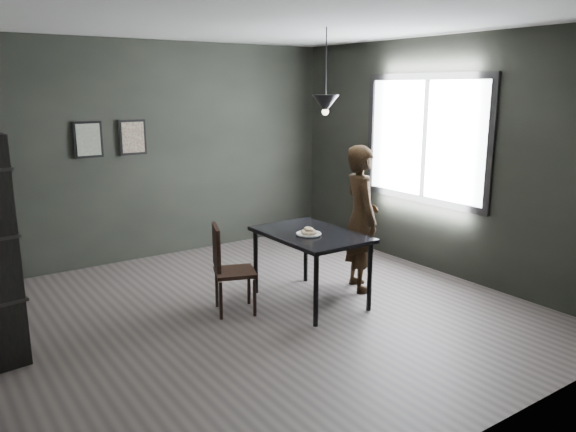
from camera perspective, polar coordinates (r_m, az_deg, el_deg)
ground at (r=5.71m, az=-2.64°, el=-9.87°), size 5.00×5.00×0.00m
back_wall at (r=7.55m, az=-12.97°, el=6.43°), size 5.00×0.10×2.80m
ceiling at (r=5.30m, az=-2.97°, el=19.27°), size 5.00×5.00×0.02m
window_assembly at (r=7.06m, az=13.71°, el=7.60°), size 0.04×1.96×1.56m
cafe_table at (r=5.82m, az=2.31°, el=-2.45°), size 0.80×1.20×0.75m
white_plate at (r=5.70m, az=2.11°, el=-1.89°), size 0.23×0.23×0.01m
donut_pile at (r=5.69m, az=2.12°, el=-1.60°), size 0.18×0.18×0.07m
woman at (r=6.22m, az=7.41°, el=-0.24°), size 0.57×0.69×1.61m
wood_chair at (r=5.61m, az=-6.26°, el=-4.83°), size 0.50×0.50×0.90m
pendant_lamp at (r=5.84m, az=3.83°, el=11.31°), size 0.28×0.28×0.86m
framed_print_left at (r=7.21m, az=-19.64°, el=7.32°), size 0.34×0.04×0.44m
framed_print_right at (r=7.38m, az=-15.50°, el=7.71°), size 0.34×0.04×0.44m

